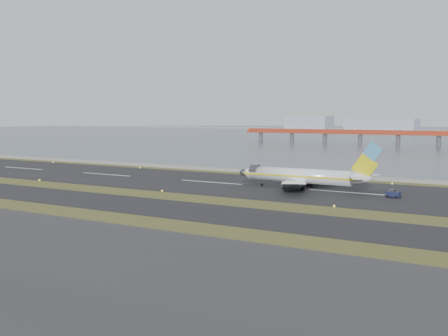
{
  "coord_description": "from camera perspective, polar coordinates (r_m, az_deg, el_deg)",
  "views": [
    {
      "loc": [
        85.7,
        -102.64,
        19.08
      ],
      "look_at": [
        9.23,
        22.0,
        5.25
      ],
      "focal_mm": 45.0,
      "sensor_mm": 36.0,
      "label": 1
    }
  ],
  "objects": [
    {
      "name": "taxiway_strip",
      "position": [
        126.18,
        -11.75,
        -3.38
      ],
      "size": [
        1000.0,
        18.0,
        0.1
      ],
      "primitive_type": "cube",
      "color": "black",
      "rests_on": "ground"
    },
    {
      "name": "seawall",
      "position": [
        184.77,
        3.73,
        -0.38
      ],
      "size": [
        1000.0,
        2.5,
        1.0
      ],
      "primitive_type": "cube",
      "color": "gray",
      "rests_on": "ground"
    },
    {
      "name": "ground",
      "position": [
        135.07,
        -8.26,
        -2.77
      ],
      "size": [
        1000.0,
        1000.0,
        0.0
      ],
      "primitive_type": "plane",
      "color": "#394A1A",
      "rests_on": "ground"
    },
    {
      "name": "runway_strip",
      "position": [
        159.06,
        -1.33,
        -1.47
      ],
      "size": [
        1000.0,
        45.0,
        0.1
      ],
      "primitive_type": "cube",
      "color": "black",
      "rests_on": "ground"
    },
    {
      "name": "pushback_tug",
      "position": [
        135.22,
        16.79,
        -2.53
      ],
      "size": [
        3.23,
        2.08,
        1.97
      ],
      "rotation": [
        0.0,
        0.0,
        -0.09
      ],
      "color": "#161B3C",
      "rests_on": "ground"
    },
    {
      "name": "airliner",
      "position": [
        145.15,
        8.24,
        -0.83
      ],
      "size": [
        38.52,
        32.89,
        12.8
      ],
      "color": "white",
      "rests_on": "ground"
    },
    {
      "name": "red_pier",
      "position": [
        358.9,
        21.0,
        3.16
      ],
      "size": [
        260.0,
        5.0,
        10.2
      ],
      "color": "#A2341B",
      "rests_on": "ground"
    }
  ]
}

